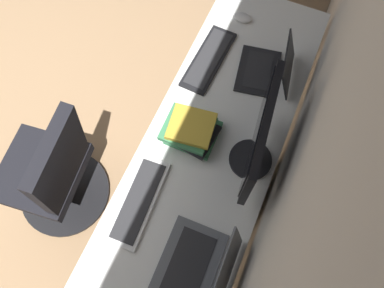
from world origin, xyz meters
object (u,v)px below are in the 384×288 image
Objects in this scene: monitor_primary at (259,137)px; book_stack_near at (191,130)px; office_chair at (54,175)px; laptop_left at (202,269)px; mouse_main at (243,18)px; drawer_pedestal at (210,180)px; keyboard_main at (139,201)px; keyboard_spare at (209,59)px; laptop_leftmost at (270,69)px.

book_stack_near is (-0.01, -0.30, -0.21)m from monitor_primary.
book_stack_near is 0.26× the size of office_chair.
monitor_primary reaches higher than laptop_left.
laptop_left is at bearing 13.03° from mouse_main.
office_chair is (0.34, -0.77, 0.11)m from drawer_pedestal.
drawer_pedestal is 0.92m from mouse_main.
monitor_primary is 0.37m from book_stack_near.
office_chair is at bearing -99.51° from laptop_left.
keyboard_main is at bearing -33.29° from drawer_pedestal.
monitor_primary is 1.17× the size of keyboard_main.
office_chair is at bearing -28.05° from mouse_main.
office_chair is at bearing -67.43° from monitor_primary.
mouse_main is (-1.15, 0.07, 0.01)m from keyboard_main.
monitor_primary is 0.64m from keyboard_spare.
drawer_pedestal is at bearing 24.60° from keyboard_spare.
drawer_pedestal is at bearing 113.95° from office_chair.
keyboard_main is at bearing -19.83° from laptop_leftmost.
keyboard_main is (0.87, -0.31, -0.04)m from laptop_leftmost.
monitor_primary reaches higher than laptop_leftmost.
mouse_main is (-1.31, -0.30, -0.04)m from laptop_left.
laptop_leftmost reaches higher than book_stack_near.
laptop_left is at bearing 16.67° from drawer_pedestal.
laptop_leftmost is 0.92× the size of laptop_left.
mouse_main is at bearing 167.93° from keyboard_spare.
laptop_leftmost is 0.76× the size of keyboard_main.
drawer_pedestal is 1.96× the size of laptop_left.
laptop_left reaches higher than drawer_pedestal.
keyboard_main is (-0.16, -0.37, -0.04)m from laptop_left.
drawer_pedestal is 2.73× the size of book_stack_near.
monitor_primary is at bearing 41.35° from keyboard_spare.
keyboard_spare is 1.67× the size of book_stack_near.
keyboard_spare is at bearing -159.29° from laptop_left.
laptop_leftmost is 0.37m from mouse_main.
book_stack_near is (0.47, -0.23, 0.00)m from laptop_leftmost.
monitor_primary is at bearing 178.23° from laptop_left.
laptop_leftmost is 0.92m from keyboard_main.
mouse_main is 0.75m from book_stack_near.
laptop_leftmost is 3.13× the size of mouse_main.
book_stack_near reaches higher than keyboard_spare.
keyboard_spare is (-0.44, -0.39, -0.24)m from monitor_primary.
monitor_primary is 0.86m from mouse_main.
keyboard_spare is (0.04, -0.31, -0.04)m from laptop_leftmost.
laptop_left is 0.40m from keyboard_main.
keyboard_spare reaches higher than drawer_pedestal.
laptop_left is 0.98m from office_chair.
mouse_main is (-0.28, -0.25, -0.03)m from laptop_leftmost.
book_stack_near is (-0.06, -0.14, 0.43)m from drawer_pedestal.
drawer_pedestal is 0.46m from book_stack_near.
keyboard_spare is at bearing -168.67° from book_stack_near.
laptop_leftmost reaches higher than keyboard_spare.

